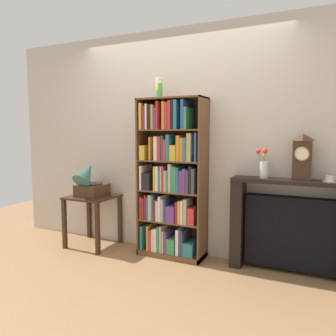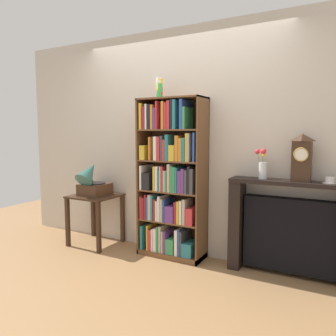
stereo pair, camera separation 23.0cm
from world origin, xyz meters
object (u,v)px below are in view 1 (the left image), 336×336
gramophone (90,182)px  flower_vase (264,165)px  side_table_left (93,207)px  bookshelf (171,183)px  fireplace_mantel (291,228)px  mantel_clock (302,157)px  teacup_with_saucer (330,179)px  cup_stack (159,88)px

gramophone → flower_vase: (2.04, 0.19, 0.27)m
flower_vase → side_table_left: bearing=-176.0°
bookshelf → fireplace_mantel: 1.35m
mantel_clock → flower_vase: mantel_clock is taller
side_table_left → teacup_with_saucer: (2.65, 0.14, 0.49)m
gramophone → mantel_clock: size_ratio=1.05×
bookshelf → mantel_clock: (1.37, 0.05, 0.33)m
flower_vase → teacup_with_saucer: (0.61, -0.00, -0.10)m
bookshelf → mantel_clock: bookshelf is taller
bookshelf → cup_stack: bearing=-177.9°
side_table_left → flower_vase: (2.04, 0.14, 0.60)m
gramophone → flower_vase: size_ratio=1.54×
cup_stack → teacup_with_saucer: cup_stack is taller
flower_vase → bookshelf: bearing=-177.3°
mantel_clock → fireplace_mantel: bearing=163.1°
bookshelf → cup_stack: (-0.14, -0.01, 1.06)m
flower_vase → teacup_with_saucer: bearing=-0.0°
flower_vase → gramophone: bearing=-174.7°
cup_stack → flower_vase: cup_stack is taller
flower_vase → teacup_with_saucer: size_ratio=2.37×
gramophone → mantel_clock: mantel_clock is taller
fireplace_mantel → mantel_clock: 0.72m
flower_vase → cup_stack: bearing=-177.3°
side_table_left → gramophone: 0.33m
side_table_left → fireplace_mantel: (2.32, 0.16, -0.02)m
bookshelf → teacup_with_saucer: 1.62m
bookshelf → gramophone: (-1.03, -0.14, -0.04)m
fireplace_mantel → teacup_with_saucer: size_ratio=9.16×
cup_stack → gramophone: (-0.89, -0.14, -1.10)m
fireplace_mantel → flower_vase: 0.68m
cup_stack → bookshelf: bearing=2.1°
mantel_clock → teacup_with_saucer: mantel_clock is taller
cup_stack → side_table_left: (-0.89, -0.09, -1.42)m
teacup_with_saucer → mantel_clock: bearing=-179.5°
gramophone → mantel_clock: bearing=4.5°
cup_stack → fireplace_mantel: size_ratio=0.20×
side_table_left → mantel_clock: (2.40, 0.14, 0.69)m
side_table_left → mantel_clock: 2.50m
bookshelf → mantel_clock: size_ratio=4.00×
cup_stack → side_table_left: bearing=-174.3°
mantel_clock → teacup_with_saucer: 0.32m
mantel_clock → teacup_with_saucer: bearing=0.5°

